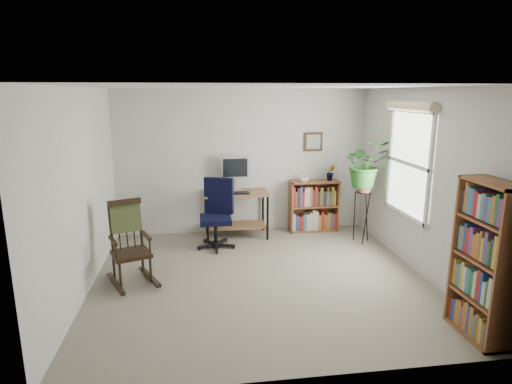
{
  "coord_description": "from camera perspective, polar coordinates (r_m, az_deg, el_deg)",
  "views": [
    {
      "loc": [
        -0.76,
        -5.05,
        2.34
      ],
      "look_at": [
        0.0,
        0.4,
        1.05
      ],
      "focal_mm": 30.0,
      "sensor_mm": 36.0,
      "label": 1
    }
  ],
  "objects": [
    {
      "name": "floor",
      "position": [
        5.62,
        0.57,
        -11.42
      ],
      "size": [
        4.2,
        4.0,
        0.0
      ],
      "primitive_type": "cube",
      "color": "gray",
      "rests_on": "ground"
    },
    {
      "name": "ceiling",
      "position": [
        5.11,
        0.64,
        13.87
      ],
      "size": [
        4.2,
        4.0,
        0.0
      ],
      "primitive_type": "cube",
      "color": "silver",
      "rests_on": "ground"
    },
    {
      "name": "wall_back",
      "position": [
        7.18,
        -1.76,
        4.05
      ],
      "size": [
        4.2,
        0.0,
        2.4
      ],
      "primitive_type": "cube",
      "color": "beige",
      "rests_on": "ground"
    },
    {
      "name": "wall_front",
      "position": [
        3.34,
        5.72,
        -6.79
      ],
      "size": [
        4.2,
        0.0,
        2.4
      ],
      "primitive_type": "cube",
      "color": "beige",
      "rests_on": "ground"
    },
    {
      "name": "wall_left",
      "position": [
        5.35,
        -22.24,
        -0.11
      ],
      "size": [
        0.0,
        4.0,
        2.4
      ],
      "primitive_type": "cube",
      "color": "beige",
      "rests_on": "ground"
    },
    {
      "name": "wall_right",
      "position": [
        5.91,
        21.16,
        1.18
      ],
      "size": [
        0.0,
        4.0,
        2.4
      ],
      "primitive_type": "cube",
      "color": "beige",
      "rests_on": "ground"
    },
    {
      "name": "window",
      "position": [
        6.12,
        19.65,
        3.59
      ],
      "size": [
        0.12,
        1.2,
        1.5
      ],
      "primitive_type": null,
      "color": "silver",
      "rests_on": "wall_right"
    },
    {
      "name": "desk",
      "position": [
        7.06,
        -2.63,
        -2.98
      ],
      "size": [
        1.05,
        0.58,
        0.75
      ],
      "primitive_type": null,
      "color": "#8A5E3D",
      "rests_on": "floor"
    },
    {
      "name": "monitor",
      "position": [
        7.04,
        -2.8,
        2.47
      ],
      "size": [
        0.46,
        0.16,
        0.56
      ],
      "primitive_type": null,
      "color": "#B4B5B9",
      "rests_on": "desk"
    },
    {
      "name": "keyboard",
      "position": [
        6.84,
        -2.57,
        -0.13
      ],
      "size": [
        0.4,
        0.15,
        0.02
      ],
      "primitive_type": "cube",
      "color": "black",
      "rests_on": "desk"
    },
    {
      "name": "office_chair",
      "position": [
        6.51,
        -5.44,
        -2.94
      ],
      "size": [
        0.74,
        0.74,
        1.08
      ],
      "primitive_type": null,
      "rotation": [
        0.0,
        0.0,
        -0.32
      ],
      "color": "black",
      "rests_on": "floor"
    },
    {
      "name": "rocking_chair",
      "position": [
        5.52,
        -16.41,
        -6.5
      ],
      "size": [
        0.84,
        1.05,
        1.06
      ],
      "primitive_type": null,
      "rotation": [
        0.0,
        0.0,
        0.37
      ],
      "color": "black",
      "rests_on": "floor"
    },
    {
      "name": "low_bookshelf",
      "position": [
        7.39,
        7.71,
        -1.84
      ],
      "size": [
        0.83,
        0.28,
        0.88
      ],
      "primitive_type": null,
      "color": "brown",
      "rests_on": "floor"
    },
    {
      "name": "tall_bookshelf",
      "position": [
        4.65,
        28.23,
        -8.13
      ],
      "size": [
        0.29,
        0.68,
        1.55
      ],
      "primitive_type": null,
      "color": "brown",
      "rests_on": "floor"
    },
    {
      "name": "plant_stand",
      "position": [
        6.95,
        14.01,
        -2.72
      ],
      "size": [
        0.29,
        0.29,
        0.96
      ],
      "primitive_type": null,
      "rotation": [
        0.0,
        0.0,
        0.1
      ],
      "color": "black",
      "rests_on": "floor"
    },
    {
      "name": "spider_plant",
      "position": [
        6.74,
        14.55,
        6.67
      ],
      "size": [
        1.69,
        1.88,
        1.46
      ],
      "primitive_type": "imported",
      "color": "#276122",
      "rests_on": "plant_stand"
    },
    {
      "name": "potted_plant_small",
      "position": [
        7.37,
        9.91,
        1.97
      ],
      "size": [
        0.13,
        0.24,
        0.11
      ],
      "primitive_type": "imported",
      "color": "#276122",
      "rests_on": "low_bookshelf"
    },
    {
      "name": "framed_picture",
      "position": [
        7.34,
        7.66,
        6.65
      ],
      "size": [
        0.32,
        0.04,
        0.32
      ],
      "primitive_type": null,
      "color": "black",
      "rests_on": "wall_back"
    }
  ]
}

